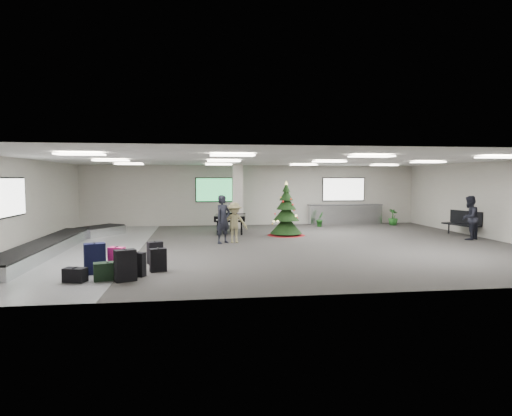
{
  "coord_description": "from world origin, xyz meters",
  "views": [
    {
      "loc": [
        -2.92,
        -15.78,
        2.51
      ],
      "look_at": [
        -0.67,
        1.0,
        1.33
      ],
      "focal_mm": 30.0,
      "sensor_mm": 36.0,
      "label": 1
    }
  ],
  "objects": [
    {
      "name": "baggage_carousel",
      "position": [
        -7.84,
        -0.08,
        0.21
      ],
      "size": [
        2.28,
        9.71,
        0.43
      ],
      "color": "silver",
      "rests_on": "ground"
    },
    {
      "name": "navy_suitcase",
      "position": [
        -5.64,
        -4.24,
        0.41
      ],
      "size": [
        0.6,
        0.46,
        0.84
      ],
      "rotation": [
        0.0,
        0.0,
        0.32
      ],
      "color": "black",
      "rests_on": "ground"
    },
    {
      "name": "suitcase_1",
      "position": [
        -4.5,
        -4.65,
        0.31
      ],
      "size": [
        0.45,
        0.36,
        0.64
      ],
      "rotation": [
        0.0,
        0.0,
        -0.43
      ],
      "color": "black",
      "rests_on": "ground"
    },
    {
      "name": "potted_plant_left",
      "position": [
        3.31,
        5.69,
        0.39
      ],
      "size": [
        0.54,
        0.55,
        0.78
      ],
      "primitive_type": "imported",
      "rotation": [
        0.0,
        0.0,
        0.81
      ],
      "color": "#194215",
      "rests_on": "ground"
    },
    {
      "name": "service_counter",
      "position": [
        5.0,
        6.65,
        0.55
      ],
      "size": [
        4.05,
        0.65,
        1.08
      ],
      "color": "silver",
      "rests_on": "ground"
    },
    {
      "name": "ground",
      "position": [
        0.0,
        0.0,
        0.0
      ],
      "size": [
        18.0,
        18.0,
        0.0
      ],
      "primitive_type": "plane",
      "color": "#373432",
      "rests_on": "ground"
    },
    {
      "name": "room_envelope",
      "position": [
        -0.38,
        0.67,
        2.33
      ],
      "size": [
        18.02,
        14.02,
        3.21
      ],
      "color": "#A9A49A",
      "rests_on": "ground"
    },
    {
      "name": "bench",
      "position": [
        8.61,
        1.53,
        0.61
      ],
      "size": [
        0.96,
        1.79,
        1.08
      ],
      "rotation": [
        0.0,
        0.0,
        0.24
      ],
      "color": "black",
      "rests_on": "ground"
    },
    {
      "name": "green_duffel",
      "position": [
        -5.17,
        -4.97,
        0.22
      ],
      "size": [
        0.73,
        0.49,
        0.46
      ],
      "rotation": [
        0.0,
        0.0,
        0.26
      ],
      "color": "black",
      "rests_on": "ground"
    },
    {
      "name": "grand_piano",
      "position": [
        -1.52,
        3.52,
        0.71
      ],
      "size": [
        1.54,
        1.89,
        0.99
      ],
      "rotation": [
        0.0,
        0.0,
        -0.12
      ],
      "color": "black",
      "rests_on": "ground"
    },
    {
      "name": "christmas_tree",
      "position": [
        0.88,
        2.58,
        0.82
      ],
      "size": [
        1.68,
        1.68,
        2.39
      ],
      "color": "maroon",
      "rests_on": "ground"
    },
    {
      "name": "potted_plant_right",
      "position": [
        7.38,
        5.8,
        0.44
      ],
      "size": [
        0.65,
        0.65,
        0.88
      ],
      "primitive_type": "imported",
      "rotation": [
        0.0,
        0.0,
        2.01
      ],
      "color": "#194215",
      "rests_on": "ground"
    },
    {
      "name": "black_duffel",
      "position": [
        -5.91,
        -5.09,
        0.17
      ],
      "size": [
        0.59,
        0.43,
        0.37
      ],
      "rotation": [
        0.0,
        0.0,
        -0.29
      ],
      "color": "black",
      "rests_on": "ground"
    },
    {
      "name": "suitcase_3",
      "position": [
        -4.22,
        -3.04,
        0.32
      ],
      "size": [
        0.49,
        0.39,
        0.67
      ],
      "rotation": [
        0.0,
        0.0,
        0.41
      ],
      "color": "black",
      "rests_on": "ground"
    },
    {
      "name": "traveler_bench",
      "position": [
        8.0,
        0.24,
        0.9
      ],
      "size": [
        1.1,
        1.05,
        1.8
      ],
      "primitive_type": "imported",
      "rotation": [
        0.0,
        0.0,
        3.72
      ],
      "color": "black",
      "rests_on": "ground"
    },
    {
      "name": "pink_suitcase",
      "position": [
        -5.13,
        -3.97,
        0.33
      ],
      "size": [
        0.48,
        0.37,
        0.67
      ],
      "rotation": [
        0.0,
        0.0,
        -0.37
      ],
      "color": "#FD217C",
      "rests_on": "ground"
    },
    {
      "name": "traveler_b",
      "position": [
        -1.56,
        0.75,
        0.79
      ],
      "size": [
        1.02,
        0.59,
        1.57
      ],
      "primitive_type": "imported",
      "rotation": [
        0.0,
        0.0,
        0.01
      ],
      "color": "olive",
      "rests_on": "ground"
    },
    {
      "name": "suitcase_7",
      "position": [
        -4.03,
        -4.16,
        0.31
      ],
      "size": [
        0.48,
        0.34,
        0.65
      ],
      "rotation": [
        0.0,
        0.0,
        0.29
      ],
      "color": "black",
      "rests_on": "ground"
    },
    {
      "name": "suitcase_0",
      "position": [
        -4.72,
        -5.14,
        0.39
      ],
      "size": [
        0.57,
        0.46,
        0.8
      ],
      "rotation": [
        0.0,
        0.0,
        0.42
      ],
      "color": "black",
      "rests_on": "ground"
    },
    {
      "name": "traveler_a",
      "position": [
        -2.0,
        0.63,
        0.93
      ],
      "size": [
        0.81,
        0.78,
        1.87
      ],
      "primitive_type": "imported",
      "rotation": [
        0.0,
        0.0,
        0.72
      ],
      "color": "black",
      "rests_on": "ground"
    }
  ]
}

